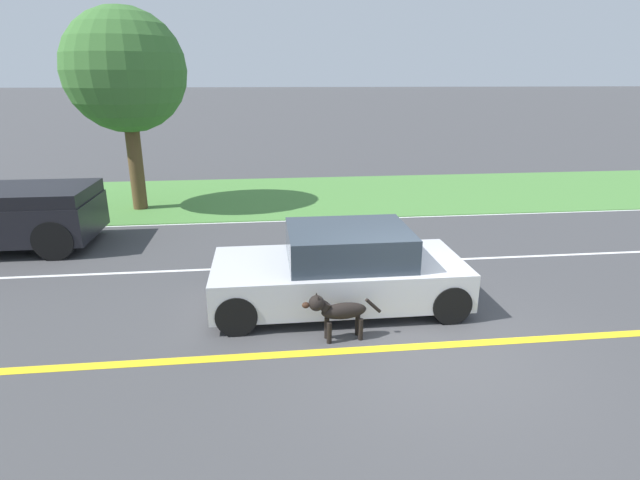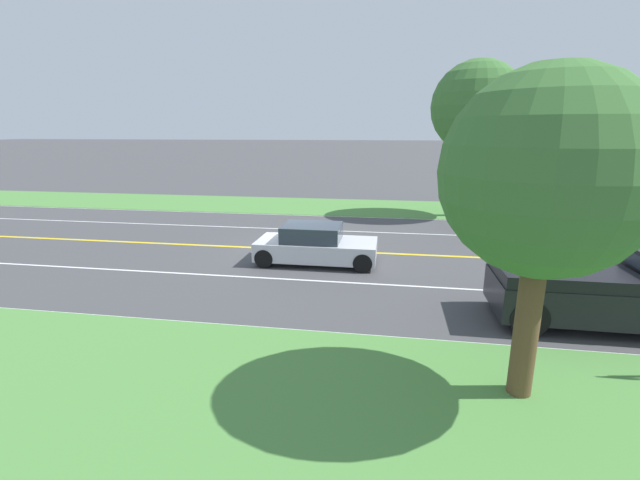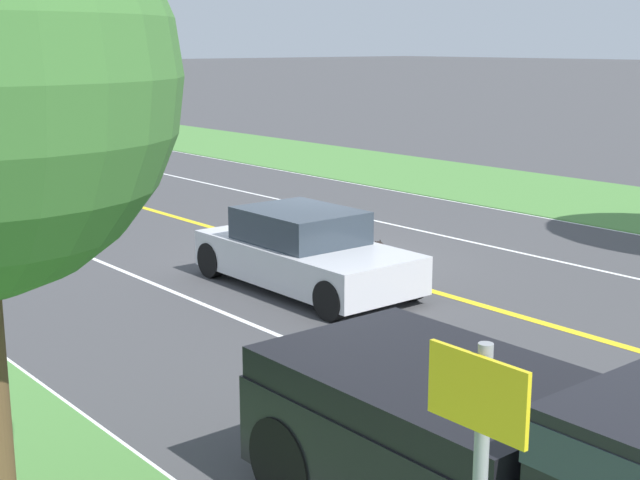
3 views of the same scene
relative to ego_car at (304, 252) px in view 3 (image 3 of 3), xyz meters
The scene contains 9 objects.
ground_plane 1.99m from the ego_car, 146.13° to the right, with size 400.00×400.00×0.00m, color #424244.
centre_divider_line 1.99m from the ego_car, 146.13° to the right, with size 0.18×160.00×0.01m, color yellow.
lane_edge_line_left 8.65m from the ego_car, behind, with size 0.14×160.00×0.01m, color white.
lane_dash_same_dir 2.29m from the ego_car, 28.44° to the right, with size 0.10×160.00×0.01m, color white.
lane_dash_oncoming 5.21m from the ego_car, 168.29° to the right, with size 0.10×160.00×0.01m, color white.
grass_verge_left 11.63m from the ego_car, behind, with size 6.00×160.00×0.03m, color #4C843D.
ego_car is the anchor object (origin of this frame).
dog 1.25m from the ego_car, 168.90° to the left, with size 0.32×1.22×0.78m.
pickup_truck 9.00m from the ego_car, 64.45° to the left, with size 2.10×5.35×1.84m.
Camera 3 is at (10.94, 12.90, 4.21)m, focal length 50.00 mm.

